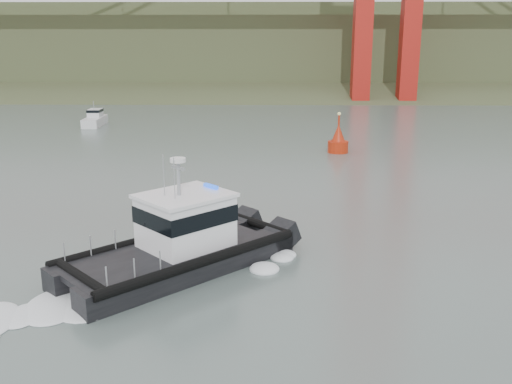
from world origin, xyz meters
TOP-DOWN VIEW (x-y plane):
  - ground at (0.00, 0.00)m, footprint 400.00×400.00m
  - headlands at (0.00, 125.50)m, footprint 500.00×105.36m
  - patrol_boat at (-2.36, 1.09)m, footprint 11.42×11.22m
  - motorboat at (-20.19, 47.83)m, footprint 2.13×5.95m
  - nav_buoy at (8.88, 30.46)m, footprint 2.01×2.01m

SIDE VIEW (x-z plane):
  - ground at x=0.00m, z-range 0.00..0.00m
  - motorboat at x=-20.19m, z-range -0.81..2.43m
  - nav_buoy at x=8.88m, z-range -1.00..3.20m
  - patrol_boat at x=-2.36m, z-range -1.42..4.28m
  - headlands at x=0.00m, z-range -6.52..20.61m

